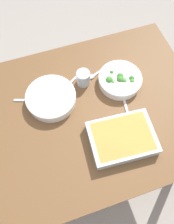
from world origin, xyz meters
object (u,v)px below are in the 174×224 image
(stew_bowl, at_px, (51,98))
(baking_dish, at_px, (122,138))
(spoon_spare, at_px, (97,73))
(drink_cup, at_px, (83,78))
(spoon_by_stew, at_px, (36,100))
(fork_on_table, at_px, (75,78))
(broccoli_bowl, at_px, (120,80))
(spoon_by_broccoli, at_px, (124,99))

(stew_bowl, bearing_deg, baking_dish, -50.50)
(baking_dish, xyz_separation_m, spoon_spare, (0.02, 0.40, -0.03))
(baking_dish, height_order, drink_cup, drink_cup)
(drink_cup, xyz_separation_m, spoon_spare, (0.09, 0.03, -0.03))
(spoon_by_stew, height_order, fork_on_table, spoon_by_stew)
(broccoli_bowl, height_order, baking_dish, broccoli_bowl)
(broccoli_bowl, xyz_separation_m, drink_cup, (-0.18, 0.06, 0.01))
(baking_dish, xyz_separation_m, fork_on_table, (-0.10, 0.41, -0.03))
(spoon_by_broccoli, height_order, spoon_spare, same)
(drink_cup, distance_m, spoon_spare, 0.10)
(drink_cup, height_order, spoon_by_stew, drink_cup)
(spoon_spare, bearing_deg, fork_on_table, 176.53)
(broccoli_bowl, relative_size, baking_dish, 0.73)
(broccoli_bowl, bearing_deg, spoon_by_stew, 175.51)
(stew_bowl, distance_m, drink_cup, 0.20)
(drink_cup, bearing_deg, spoon_spare, 19.29)
(spoon_spare, relative_size, fork_on_table, 1.07)
(broccoli_bowl, bearing_deg, spoon_spare, 133.48)
(broccoli_bowl, relative_size, drink_cup, 2.71)
(spoon_by_broccoli, xyz_separation_m, spoon_spare, (-0.07, 0.20, 0.00))
(baking_dish, bearing_deg, stew_bowl, 129.50)
(spoon_by_stew, relative_size, spoon_by_broccoli, 0.97)
(spoon_by_broccoli, xyz_separation_m, fork_on_table, (-0.20, 0.20, -0.00))
(stew_bowl, relative_size, drink_cup, 3.01)
(stew_bowl, bearing_deg, fork_on_table, 31.43)
(drink_cup, bearing_deg, spoon_by_stew, -174.16)
(spoon_by_broccoli, bearing_deg, drink_cup, 135.38)
(stew_bowl, distance_m, spoon_spare, 0.30)
(spoon_by_stew, relative_size, fork_on_table, 1.07)
(baking_dish, relative_size, fork_on_table, 1.97)
(drink_cup, xyz_separation_m, spoon_by_broccoli, (0.17, -0.16, -0.03))
(drink_cup, distance_m, spoon_by_stew, 0.27)
(stew_bowl, bearing_deg, spoon_by_stew, 160.51)
(broccoli_bowl, relative_size, spoon_spare, 1.34)
(spoon_by_stew, bearing_deg, baking_dish, -45.35)
(broccoli_bowl, relative_size, spoon_by_broccoli, 1.31)
(fork_on_table, bearing_deg, stew_bowl, -148.57)
(spoon_spare, height_order, fork_on_table, spoon_spare)
(stew_bowl, distance_m, broccoli_bowl, 0.37)
(stew_bowl, xyz_separation_m, fork_on_table, (0.16, 0.10, -0.03))
(drink_cup, height_order, spoon_by_broccoli, drink_cup)
(stew_bowl, bearing_deg, drink_cup, 16.22)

